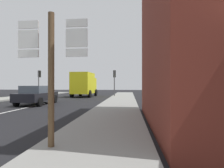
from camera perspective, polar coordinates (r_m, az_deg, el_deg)
ground_plane at (r=15.42m, az=-21.15°, el=-5.98°), size 80.00×80.00×0.00m
sidewalk_right at (r=11.83m, az=1.60°, el=-7.41°), size 2.78×44.00×0.14m
lane_centre_stripe at (r=12.01m, az=-29.83°, el=-7.58°), size 0.16×12.00×0.01m
sedan_far at (r=15.31m, az=-22.73°, el=-3.17°), size 2.04×4.24×1.47m
delivery_truck at (r=23.32m, az=-8.83°, el=0.02°), size 2.61×5.06×3.05m
route_sign_post at (r=4.35m, az=-18.68°, el=4.54°), size 1.66×0.14×3.20m
traffic_light_far_right at (r=22.86m, az=0.79°, el=2.17°), size 0.30×0.49×3.38m
traffic_light_far_left at (r=25.62m, az=-22.11°, el=2.00°), size 0.30×0.49×3.43m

